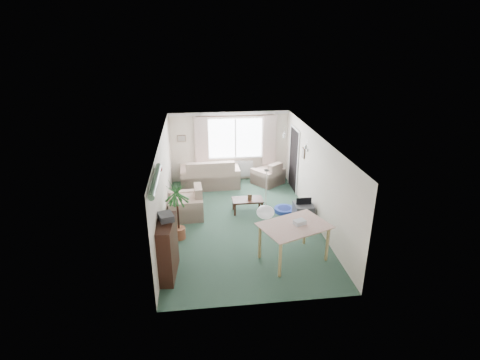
{
  "coord_description": "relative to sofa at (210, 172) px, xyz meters",
  "views": [
    {
      "loc": [
        -1.13,
        -8.95,
        4.9
      ],
      "look_at": [
        0.0,
        0.3,
        1.15
      ],
      "focal_mm": 28.0,
      "sensor_mm": 36.0,
      "label": 1
    }
  ],
  "objects": [
    {
      "name": "dining_table",
      "position": [
        1.67,
        -4.59,
        -0.05
      ],
      "size": [
        1.62,
        1.36,
        0.86
      ],
      "primitive_type": "cube",
      "rotation": [
        0.0,
        0.0,
        0.37
      ],
      "color": "tan",
      "rests_on": "ground"
    },
    {
      "name": "bauble_cluster_a",
      "position": [
        2.02,
        -1.85,
        1.74
      ],
      "size": [
        0.2,
        0.2,
        0.2
      ],
      "primitive_type": "sphere",
      "color": "silver"
    },
    {
      "name": "ground",
      "position": [
        0.72,
        -2.75,
        -0.48
      ],
      "size": [
        6.5,
        6.5,
        0.0
      ],
      "primitive_type": "plane",
      "color": "#2B4839"
    },
    {
      "name": "armchair_left",
      "position": [
        -0.78,
        -2.12,
        -0.04
      ],
      "size": [
        0.98,
        1.03,
        0.88
      ],
      "primitive_type": "cube",
      "rotation": [
        0.0,
        0.0,
        -1.52
      ],
      "color": "#CAB099",
      "rests_on": "ground"
    },
    {
      "name": "armchair_corner",
      "position": [
        1.97,
        -0.02,
        -0.09
      ],
      "size": [
        1.2,
        1.19,
        0.78
      ],
      "primitive_type": "cube",
      "rotation": [
        0.0,
        0.0,
        3.78
      ],
      "color": "beige",
      "rests_on": "ground"
    },
    {
      "name": "wall_picture_right",
      "position": [
        2.7,
        -1.55,
        1.07
      ],
      "size": [
        0.03,
        0.24,
        0.3
      ],
      "primitive_type": "cube",
      "color": "brown"
    },
    {
      "name": "curtain_left",
      "position": [
        -0.23,
        0.38,
        0.79
      ],
      "size": [
        0.45,
        0.08,
        2.0
      ],
      "primitive_type": "cube",
      "color": "beige"
    },
    {
      "name": "tinsel_garland",
      "position": [
        -1.2,
        -5.05,
        1.8
      ],
      "size": [
        1.6,
        1.6,
        0.12
      ],
      "primitive_type": "cylinder",
      "color": "#196626"
    },
    {
      "name": "window",
      "position": [
        0.92,
        0.48,
        1.02
      ],
      "size": [
        1.8,
        0.03,
        1.3
      ],
      "primitive_type": "cube",
      "color": "white"
    },
    {
      "name": "radiator",
      "position": [
        0.92,
        0.44,
        -0.08
      ],
      "size": [
        1.2,
        0.1,
        0.55
      ],
      "primitive_type": "cube",
      "color": "white"
    },
    {
      "name": "photo_frame",
      "position": [
        1.04,
        -2.11,
        -0.01
      ],
      "size": [
        0.12,
        0.05,
        0.16
      ],
      "primitive_type": "cube",
      "rotation": [
        0.0,
        0.0,
        -0.29
      ],
      "color": "brown",
      "rests_on": "coffee_table"
    },
    {
      "name": "coffee_table",
      "position": [
        0.98,
        -2.07,
        -0.29
      ],
      "size": [
        0.88,
        0.5,
        0.39
      ],
      "primitive_type": "cube",
      "rotation": [
        0.0,
        0.0,
        0.02
      ],
      "color": "black",
      "rests_on": "ground"
    },
    {
      "name": "curtain_right",
      "position": [
        2.07,
        0.38,
        0.79
      ],
      "size": [
        0.45,
        0.08,
        2.0
      ],
      "primitive_type": "cube",
      "color": "beige"
    },
    {
      "name": "pet_bed",
      "position": [
        2.04,
        -2.2,
        -0.42
      ],
      "size": [
        0.64,
        0.64,
        0.12
      ],
      "primitive_type": "cylinder",
      "rotation": [
        0.0,
        0.0,
        -0.11
      ],
      "color": "navy",
      "rests_on": "ground"
    },
    {
      "name": "wall_picture_back",
      "position": [
        -0.88,
        0.48,
        1.07
      ],
      "size": [
        0.28,
        0.03,
        0.22
      ],
      "primitive_type": "cube",
      "color": "brown"
    },
    {
      "name": "hifi_box",
      "position": [
        -1.1,
        -4.72,
        0.85
      ],
      "size": [
        0.37,
        0.42,
        0.14
      ],
      "primitive_type": "cube",
      "rotation": [
        0.0,
        0.0,
        0.3
      ],
      "color": "#39383D",
      "rests_on": "bookshelf"
    },
    {
      "name": "bauble_cluster_b",
      "position": [
        2.32,
        -3.05,
        1.74
      ],
      "size": [
        0.2,
        0.2,
        0.2
      ],
      "primitive_type": "sphere",
      "color": "silver"
    },
    {
      "name": "gift_box",
      "position": [
        1.79,
        -4.56,
        0.44
      ],
      "size": [
        0.3,
        0.26,
        0.12
      ],
      "primitive_type": "cube",
      "rotation": [
        0.0,
        0.0,
        0.39
      ],
      "color": "silver",
      "rests_on": "dining_table"
    },
    {
      "name": "houseplant",
      "position": [
        -0.93,
        -3.34,
        0.3
      ],
      "size": [
        0.77,
        0.77,
        1.56
      ],
      "primitive_type": "cylinder",
      "rotation": [
        0.0,
        0.0,
        -0.16
      ],
      "color": "#285C1F",
      "rests_on": "ground"
    },
    {
      "name": "pendant_lamp",
      "position": [
        0.92,
        -5.05,
        1.0
      ],
      "size": [
        0.36,
        0.36,
        0.36
      ],
      "primitive_type": "sphere",
      "color": "white"
    },
    {
      "name": "sofa",
      "position": [
        0.0,
        0.0,
        0.0
      ],
      "size": [
        1.95,
        1.07,
        0.96
      ],
      "primitive_type": "cube",
      "rotation": [
        0.0,
        0.0,
        3.16
      ],
      "color": "beige",
      "rests_on": "ground"
    },
    {
      "name": "tv_cube",
      "position": [
        2.42,
        -2.8,
        -0.23
      ],
      "size": [
        0.51,
        0.56,
        0.5
      ],
      "primitive_type": "cube",
      "rotation": [
        0.0,
        0.0,
        -0.02
      ],
      "color": "#39393E",
      "rests_on": "ground"
    },
    {
      "name": "curtain_rod",
      "position": [
        0.92,
        0.4,
        1.79
      ],
      "size": [
        2.6,
        0.03,
        0.03
      ],
      "primitive_type": "cube",
      "color": "black"
    },
    {
      "name": "bookshelf",
      "position": [
        -1.12,
        -4.82,
        0.15
      ],
      "size": [
        0.43,
        1.06,
        1.26
      ],
      "primitive_type": "cube",
      "rotation": [
        0.0,
        0.0,
        -0.08
      ],
      "color": "black",
      "rests_on": "ground"
    },
    {
      "name": "doorway",
      "position": [
        2.7,
        -0.55,
        0.52
      ],
      "size": [
        0.03,
        0.95,
        2.0
      ],
      "primitive_type": "cube",
      "color": "black"
    }
  ]
}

